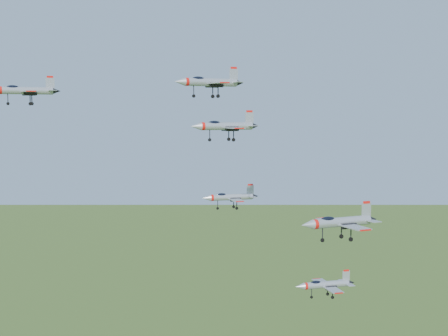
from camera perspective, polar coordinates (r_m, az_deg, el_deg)
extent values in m
cylinder|color=#979DA3|center=(117.24, -17.66, 6.76)|extent=(9.39, 2.76, 1.34)
cone|color=black|center=(118.01, -15.05, 6.81)|extent=(1.60, 1.35, 1.14)
ellipsoid|color=black|center=(117.00, -18.78, 6.98)|extent=(2.39, 1.30, 0.85)
cube|color=#979DA3|center=(114.39, -17.38, 6.69)|extent=(3.05, 4.86, 0.14)
cube|color=#979DA3|center=(120.12, -17.73, 6.59)|extent=(3.05, 4.86, 0.14)
cube|color=#979DA3|center=(117.88, -15.62, 7.48)|extent=(1.55, 0.36, 2.17)
cube|color=red|center=(117.94, -15.63, 8.03)|extent=(1.14, 0.32, 0.36)
cylinder|color=#979DA3|center=(100.24, -1.21, 7.84)|extent=(8.91, 2.57, 1.27)
cone|color=#979DA3|center=(98.30, -4.08, 7.88)|extent=(1.93, 1.52, 1.27)
cone|color=black|center=(102.33, 1.44, 7.78)|extent=(1.52, 1.27, 1.08)
ellipsoid|color=black|center=(99.45, -2.37, 8.14)|extent=(2.27, 1.23, 0.81)
cube|color=#979DA3|center=(97.79, -0.47, 7.77)|extent=(2.87, 4.60, 0.14)
cube|color=#979DA3|center=(102.84, -1.71, 7.63)|extent=(2.87, 4.60, 0.14)
cube|color=#979DA3|center=(101.95, 0.89, 8.54)|extent=(1.47, 0.33, 2.06)
cube|color=red|center=(102.02, 0.89, 9.14)|extent=(1.09, 0.30, 0.34)
cylinder|color=#979DA3|center=(90.86, 0.25, 3.86)|extent=(7.94, 1.85, 1.14)
cone|color=#979DA3|center=(89.28, -2.59, 3.83)|extent=(1.67, 1.28, 1.14)
cone|color=black|center=(92.60, 2.88, 3.87)|extent=(1.31, 1.07, 0.97)
ellipsoid|color=black|center=(90.18, -0.90, 4.12)|extent=(1.99, 0.99, 0.72)
cube|color=#979DA3|center=(88.65, 0.92, 3.68)|extent=(2.35, 4.02, 0.12)
cube|color=#979DA3|center=(93.22, -0.20, 3.75)|extent=(2.35, 4.02, 0.12)
cube|color=#979DA3|center=(92.20, 2.33, 4.60)|extent=(1.32, 0.22, 1.84)
cube|color=red|center=(92.20, 2.34, 5.20)|extent=(0.97, 0.21, 0.31)
cylinder|color=#979DA3|center=(110.94, 0.69, -2.67)|extent=(7.72, 1.20, 1.11)
cone|color=#979DA3|center=(109.69, -1.62, -2.76)|extent=(1.55, 1.13, 1.11)
cone|color=black|center=(112.31, 2.87, -2.58)|extent=(1.21, 0.96, 0.95)
ellipsoid|color=black|center=(110.35, -0.24, -2.49)|extent=(1.89, 0.82, 0.71)
cube|color=#979DA3|center=(108.75, 1.15, -2.94)|extent=(2.01, 3.79, 0.12)
cube|color=#979DA3|center=(113.29, 0.42, -2.62)|extent=(2.01, 3.79, 0.12)
cube|color=#979DA3|center=(111.86, 2.42, -2.01)|extent=(1.29, 0.12, 1.80)
cube|color=red|center=(111.74, 2.42, -1.53)|extent=(0.94, 0.13, 0.30)
cylinder|color=#979DA3|center=(97.49, 10.68, -4.87)|extent=(10.28, 2.96, 1.47)
cone|color=#979DA3|center=(94.18, 7.62, -5.18)|extent=(2.23, 1.75, 1.47)
cone|color=black|center=(100.92, 13.43, -4.59)|extent=(1.75, 1.47, 1.25)
ellipsoid|color=black|center=(96.02, 9.47, -4.67)|extent=(2.62, 1.41, 0.93)
cube|color=#979DA3|center=(95.13, 11.88, -5.31)|extent=(3.31, 5.30, 0.16)
cube|color=#979DA3|center=(100.24, 9.75, -4.75)|extent=(3.31, 5.30, 0.16)
cube|color=#979DA3|center=(99.94, 12.89, -3.78)|extent=(1.70, 0.38, 2.37)
cube|color=red|center=(99.75, 12.90, -3.08)|extent=(1.25, 0.34, 0.40)
cylinder|color=#979DA3|center=(110.83, 9.34, -10.47)|extent=(8.17, 1.28, 1.18)
cone|color=#979DA3|center=(108.98, 6.95, -10.71)|extent=(1.65, 1.20, 1.18)
cone|color=black|center=(112.79, 11.56, -10.23)|extent=(1.28, 1.02, 1.00)
ellipsoid|color=black|center=(109.93, 8.38, -10.34)|extent=(2.00, 0.87, 0.75)
cube|color=#979DA3|center=(108.75, 9.98, -10.91)|extent=(2.14, 4.01, 0.13)
cube|color=#979DA3|center=(113.20, 8.89, -10.25)|extent=(2.14, 4.01, 0.13)
cube|color=#979DA3|center=(112.05, 11.11, -9.68)|extent=(1.36, 0.13, 1.90)
cube|color=red|center=(111.80, 11.11, -9.18)|extent=(1.00, 0.14, 0.32)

